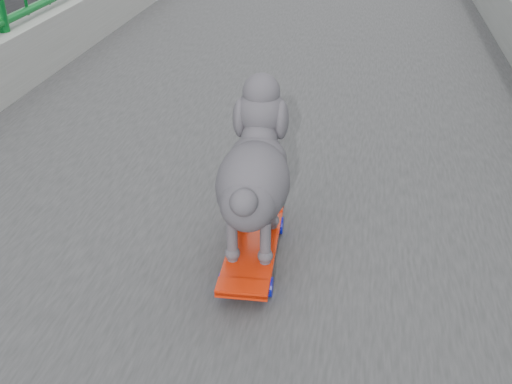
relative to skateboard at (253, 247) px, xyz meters
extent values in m
cube|color=slate|center=(-0.14, 4.30, -3.80)|extent=(1.20, 1.20, 6.50)
cube|color=red|center=(0.00, 0.00, 0.01)|extent=(0.17, 0.51, 0.02)
cube|color=#99999E|center=(0.01, -0.16, -0.01)|extent=(0.09, 0.04, 0.02)
cylinder|color=#060B94|center=(-0.06, -0.17, -0.02)|extent=(0.03, 0.06, 0.06)
sphere|color=yellow|center=(-0.06, -0.17, -0.02)|extent=(0.03, 0.03, 0.03)
cylinder|color=#060B94|center=(0.07, -0.16, -0.02)|extent=(0.03, 0.06, 0.06)
sphere|color=yellow|center=(0.07, -0.16, -0.02)|extent=(0.03, 0.03, 0.03)
cube|color=#99999E|center=(-0.01, 0.16, -0.01)|extent=(0.09, 0.04, 0.02)
cylinder|color=#060B94|center=(-0.07, 0.16, -0.02)|extent=(0.03, 0.06, 0.06)
sphere|color=yellow|center=(-0.07, 0.16, -0.02)|extent=(0.03, 0.03, 0.03)
cylinder|color=#060B94|center=(0.06, 0.17, -0.02)|extent=(0.03, 0.06, 0.06)
sphere|color=yellow|center=(0.06, 0.17, -0.02)|extent=(0.03, 0.03, 0.03)
ellipsoid|color=#2E2B30|center=(0.00, 0.00, 0.23)|extent=(0.23, 0.35, 0.23)
sphere|color=#2E2B30|center=(-0.01, 0.19, 0.38)|extent=(0.15, 0.15, 0.15)
sphere|color=black|center=(-0.01, 0.29, 0.36)|extent=(0.03, 0.03, 0.03)
sphere|color=#2E2B30|center=(0.01, -0.18, 0.27)|extent=(0.08, 0.08, 0.08)
cylinder|color=#2E2B30|center=(-0.05, 0.09, 0.09)|extent=(0.03, 0.03, 0.14)
cylinder|color=#2E2B30|center=(0.04, 0.10, 0.09)|extent=(0.03, 0.03, 0.14)
cylinder|color=#2E2B30|center=(-0.04, -0.10, 0.09)|extent=(0.03, 0.03, 0.14)
cylinder|color=#2E2B30|center=(0.05, -0.09, 0.09)|extent=(0.03, 0.03, 0.14)
camera|label=1|loc=(0.28, -1.50, 1.09)|focal=42.00mm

